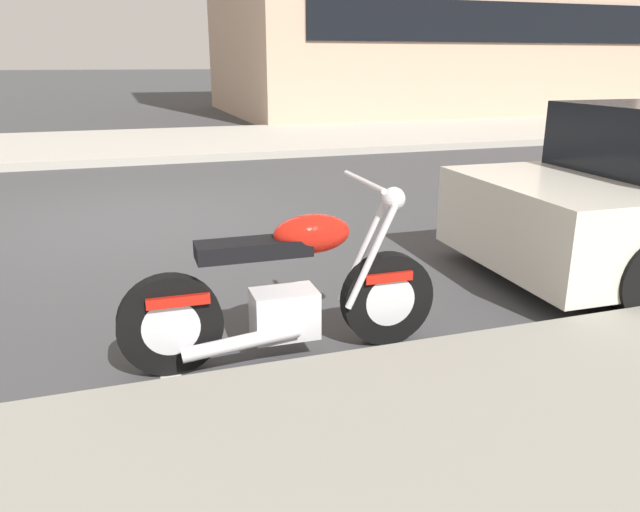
% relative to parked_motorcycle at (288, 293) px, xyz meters
% --- Properties ---
extents(ground_plane, '(260.00, 260.00, 0.00)m').
position_rel_parked_motorcycle_xyz_m(ground_plane, '(-0.74, 3.87, -0.42)').
color(ground_plane, '#3D3D3F').
extents(sidewalk_far_curb, '(120.00, 5.00, 0.14)m').
position_rel_parked_motorcycle_xyz_m(sidewalk_far_curb, '(11.26, 10.45, -0.35)').
color(sidewalk_far_curb, '#ADA89E').
rests_on(sidewalk_far_curb, ground).
extents(parking_stall_stripe, '(0.12, 2.20, 0.01)m').
position_rel_parked_motorcycle_xyz_m(parking_stall_stripe, '(-0.74, 0.39, -0.42)').
color(parking_stall_stripe, silver).
rests_on(parking_stall_stripe, ground).
extents(parked_motorcycle, '(1.99, 0.62, 1.11)m').
position_rel_parked_motorcycle_xyz_m(parked_motorcycle, '(0.00, 0.00, 0.00)').
color(parked_motorcycle, black).
rests_on(parked_motorcycle, ground).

